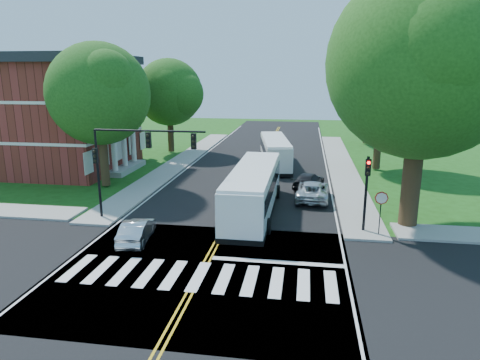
% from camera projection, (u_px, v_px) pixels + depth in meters
% --- Properties ---
extents(ground, '(140.00, 140.00, 0.00)m').
position_uv_depth(ground, '(201.00, 272.00, 20.19)').
color(ground, '#1B4812').
rests_on(ground, ground).
extents(road, '(14.00, 96.00, 0.01)m').
position_uv_depth(road, '(250.00, 180.00, 37.45)').
color(road, black).
rests_on(road, ground).
extents(cross_road, '(60.00, 12.00, 0.01)m').
position_uv_depth(cross_road, '(201.00, 272.00, 20.19)').
color(cross_road, black).
rests_on(cross_road, ground).
extents(center_line, '(0.36, 70.00, 0.01)m').
position_uv_depth(center_line, '(256.00, 170.00, 41.28)').
color(center_line, gold).
rests_on(center_line, road).
extents(edge_line_w, '(0.12, 70.00, 0.01)m').
position_uv_depth(edge_line_w, '(188.00, 168.00, 42.29)').
color(edge_line_w, silver).
rests_on(edge_line_w, road).
extents(edge_line_e, '(0.12, 70.00, 0.01)m').
position_uv_depth(edge_line_e, '(327.00, 173.00, 40.27)').
color(edge_line_e, silver).
rests_on(edge_line_e, road).
extents(crosswalk, '(12.60, 3.00, 0.01)m').
position_uv_depth(crosswalk, '(199.00, 276.00, 19.71)').
color(crosswalk, silver).
rests_on(crosswalk, road).
extents(stop_bar, '(6.60, 0.40, 0.01)m').
position_uv_depth(stop_bar, '(278.00, 262.00, 21.20)').
color(stop_bar, silver).
rests_on(stop_bar, road).
extents(sidewalk_nw, '(2.60, 40.00, 0.15)m').
position_uv_depth(sidewalk_nw, '(182.00, 161.00, 45.38)').
color(sidewalk_nw, gray).
rests_on(sidewalk_nw, ground).
extents(sidewalk_ne, '(2.60, 40.00, 0.15)m').
position_uv_depth(sidewalk_ne, '(341.00, 166.00, 42.91)').
color(sidewalk_ne, gray).
rests_on(sidewalk_ne, ground).
extents(tree_ne_big, '(10.80, 10.80, 14.91)m').
position_uv_depth(tree_ne_big, '(423.00, 64.00, 23.90)').
color(tree_ne_big, '#382616').
rests_on(tree_ne_big, ground).
extents(tree_west_near, '(8.00, 8.00, 11.40)m').
position_uv_depth(tree_west_near, '(99.00, 94.00, 33.50)').
color(tree_west_near, '#382616').
rests_on(tree_west_near, ground).
extents(tree_west_far, '(7.60, 7.60, 10.67)m').
position_uv_depth(tree_west_far, '(169.00, 92.00, 48.89)').
color(tree_west_far, '#382616').
rests_on(tree_west_far, ground).
extents(tree_east_mid, '(8.40, 8.40, 11.93)m').
position_uv_depth(tree_east_mid, '(382.00, 87.00, 39.59)').
color(tree_east_mid, '#382616').
rests_on(tree_east_mid, ground).
extents(tree_east_far, '(7.20, 7.20, 10.34)m').
position_uv_depth(tree_east_far, '(369.00, 91.00, 55.03)').
color(tree_east_far, '#382616').
rests_on(tree_east_far, ground).
extents(brick_building, '(20.00, 13.00, 10.80)m').
position_uv_depth(brick_building, '(29.00, 113.00, 41.31)').
color(brick_building, maroon).
rests_on(brick_building, ground).
extents(signal_nw, '(7.15, 0.46, 5.66)m').
position_uv_depth(signal_nw, '(132.00, 153.00, 26.16)').
color(signal_nw, black).
rests_on(signal_nw, ground).
extents(signal_ne, '(0.30, 0.46, 4.40)m').
position_uv_depth(signal_ne, '(367.00, 184.00, 24.43)').
color(signal_ne, black).
rests_on(signal_ne, ground).
extents(stop_sign, '(0.76, 0.08, 2.53)m').
position_uv_depth(stop_sign, '(381.00, 203.00, 24.10)').
color(stop_sign, black).
rests_on(stop_sign, ground).
extents(bus_lead, '(2.99, 12.08, 3.12)m').
position_uv_depth(bus_lead, '(254.00, 190.00, 28.20)').
color(bus_lead, silver).
rests_on(bus_lead, road).
extents(bus_follow, '(4.05, 11.10, 2.81)m').
position_uv_depth(bus_follow, '(275.00, 151.00, 42.89)').
color(bus_follow, silver).
rests_on(bus_follow, road).
extents(hatchback, '(1.82, 3.96, 1.26)m').
position_uv_depth(hatchback, '(137.00, 231.00, 23.68)').
color(hatchback, '#BABDC2').
rests_on(hatchback, road).
extents(suv, '(2.55, 5.11, 1.39)m').
position_uv_depth(suv, '(312.00, 190.00, 31.57)').
color(suv, silver).
rests_on(suv, road).
extents(dark_sedan, '(2.92, 4.62, 1.25)m').
position_uv_depth(dark_sedan, '(309.00, 181.00, 34.71)').
color(dark_sedan, black).
rests_on(dark_sedan, road).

